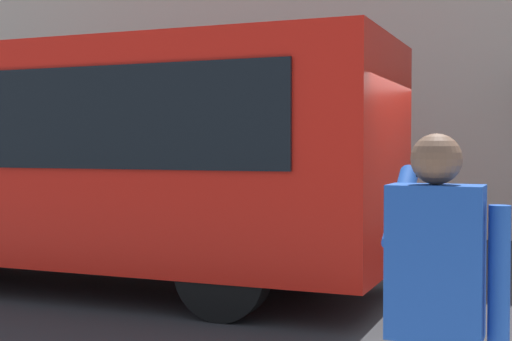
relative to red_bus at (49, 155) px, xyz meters
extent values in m
plane|color=#2B2B2D|center=(-4.60, -0.24, -1.68)|extent=(60.00, 60.00, 0.00)
cube|color=red|center=(-0.02, -0.01, 0.02)|extent=(9.00, 2.50, 2.60)
cylinder|color=black|center=(-3.02, -1.11, -1.18)|extent=(1.00, 0.28, 1.00)
cylinder|color=black|center=(-3.02, 1.09, -1.18)|extent=(1.00, 0.28, 1.00)
cube|color=#1E4CAD|center=(-5.66, 4.65, -0.38)|extent=(0.40, 0.24, 0.66)
sphere|color=brown|center=(-5.66, 4.65, 0.06)|extent=(0.22, 0.22, 0.22)
cylinder|color=#1E4CAD|center=(-5.92, 4.65, -0.42)|extent=(0.09, 0.09, 0.58)
cylinder|color=#1E4CAD|center=(-5.48, 4.49, -0.16)|extent=(0.09, 0.48, 0.37)
cube|color=black|center=(-5.56, 4.35, 0.04)|extent=(0.07, 0.01, 0.14)
camera|label=1|loc=(-6.10, 7.81, 0.11)|focal=50.81mm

